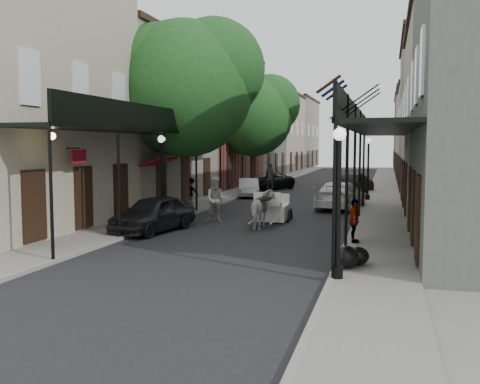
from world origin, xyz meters
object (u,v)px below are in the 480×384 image
Objects in this scene: horse at (263,209)px; pedestrian_sidewalk_left at (190,191)px; tree_far at (258,113)px; car_right_near at (340,195)px; lamppost_right_near at (338,201)px; tree_near at (193,83)px; car_left_far at (268,181)px; pedestrian_sidewalk_right at (354,221)px; lamppost_right_far at (368,168)px; car_left_mid at (248,188)px; car_right_far at (355,182)px; lamppost_left at (162,177)px; pedestrian_walking at (216,200)px; carriage at (273,198)px; car_left_near at (153,214)px.

pedestrian_sidewalk_left is (-5.56, 6.28, 0.08)m from horse.
tree_far is at bearing -89.74° from pedestrian_sidewalk_left.
lamppost_right_near is at bearing 101.50° from car_right_near.
car_left_far is at bearing 87.66° from tree_near.
tree_near is at bearing 44.83° from pedestrian_sidewalk_right.
pedestrian_sidewalk_left is at bearing -73.39° from car_left_far.
lamppost_right_far reaches higher than car_left_mid.
lamppost_left is at bearing 83.61° from car_right_far.
horse is 0.37× the size of car_right_near.
horse is 18.17m from car_right_far.
pedestrian_walking is at bearing -98.50° from car_left_mid.
tree_near reaches higher than lamppost_left.
tree_near is at bearing 124.27° from lamppost_right_near.
carriage is at bearing 149.86° from pedestrian_sidewalk_left.
lamppost_right_near is at bearing -55.73° from tree_near.
car_left_far is (-7.70, 26.80, -1.39)m from lamppost_right_near.
carriage is at bearing 110.08° from lamppost_right_near.
car_right_far is (2.70, 15.51, -0.25)m from carriage.
car_right_near is (-1.37, 10.73, -0.13)m from pedestrian_sidewalk_right.
lamppost_left is at bearing -2.24° from horse.
lamppost_right_far is (0.00, 20.00, 0.00)m from lamppost_right_near.
carriage is at bearing 59.25° from car_left_near.
carriage is 0.56× the size of car_left_far.
car_left_mid is (0.50, 12.86, -1.44)m from lamppost_left.
tree_near reaches higher than car_right_far.
lamppost_right_far is 12.63m from horse.
tree_far is at bearing 103.81° from carriage.
tree_far is at bearing 90.19° from tree_near.
car_left_mid is at bearing 108.19° from carriage.
tree_far is 5.25m from car_left_far.
car_left_far is (0.00, 5.93, 0.05)m from car_left_mid.
lamppost_right_far is (8.35, -6.18, -3.79)m from tree_far.
pedestrian_walking is at bearing -54.59° from tree_near.
tree_far is at bearing -48.85° from car_right_near.
carriage is (4.47, -1.71, -5.46)m from tree_near.
lamppost_left is 2.58m from pedestrian_walking.
lamppost_right_far is 6.22m from car_right_far.
pedestrian_walking is 0.40× the size of car_right_near.
tree_far is 2.32× the size of lamppost_left.
carriage is at bearing -20.94° from tree_near.
lamppost_right_near reaches higher than car_left_near.
pedestrian_walking is (-6.10, -10.91, -1.04)m from lamppost_right_far.
pedestrian_walking reaches higher than horse.
tree_near is at bearing 91.34° from lamppost_left.
lamppost_right_near is 27.92m from car_left_far.
car_left_far reaches higher than car_left_mid.
lamppost_right_far is at bearing -17.60° from car_left_far.
pedestrian_walking is at bearing 126.32° from pedestrian_sidewalk_left.
carriage is 5.92m from car_left_near.
pedestrian_sidewalk_left is at bearing 111.02° from car_left_near.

